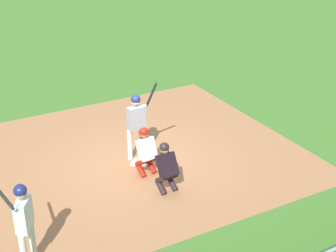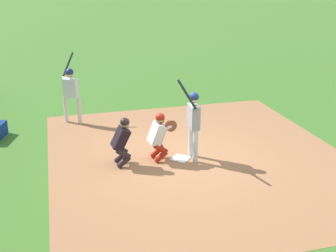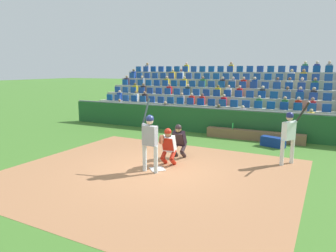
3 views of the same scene
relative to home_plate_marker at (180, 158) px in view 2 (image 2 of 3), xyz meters
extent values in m
plane|color=#407229|center=(0.00, 0.00, -0.02)|extent=(160.00, 160.00, 0.00)
cube|color=#A46E48|center=(0.00, 0.50, -0.01)|extent=(8.94, 7.94, 0.01)
cube|color=white|center=(0.00, 0.00, 0.00)|extent=(0.62, 0.62, 0.02)
cylinder|color=silver|center=(-0.12, 0.32, 0.42)|extent=(0.14, 0.14, 0.87)
cylinder|color=silver|center=(0.29, 0.30, 0.42)|extent=(0.14, 0.14, 0.87)
cube|color=#989AA3|center=(0.08, 0.31, 1.16)|extent=(0.47, 0.24, 0.61)
sphere|color=beige|center=(0.08, 0.31, 1.62)|extent=(0.22, 0.22, 0.22)
sphere|color=navy|center=(0.08, 0.31, 1.68)|extent=(0.25, 0.25, 0.25)
cylinder|color=#989AA3|center=(0.13, 0.28, 1.45)|extent=(0.49, 0.16, 0.14)
cylinder|color=#989AA3|center=(0.32, 0.28, 1.45)|extent=(0.18, 0.15, 0.13)
cylinder|color=#1C2828|center=(0.39, 0.02, 1.86)|extent=(0.10, 0.53, 0.79)
sphere|color=black|center=(0.37, 0.25, 1.48)|extent=(0.06, 0.06, 0.06)
cylinder|color=#A91E10|center=(-0.28, -0.58, 0.14)|extent=(0.17, 0.39, 0.34)
cylinder|color=#A91E10|center=(-0.28, -0.58, 0.36)|extent=(0.17, 0.39, 0.33)
cylinder|color=#A91E10|center=(0.04, -0.55, 0.14)|extent=(0.17, 0.39, 0.34)
cylinder|color=#A91E10|center=(0.04, -0.55, 0.36)|extent=(0.17, 0.39, 0.33)
cube|color=silver|center=(-0.12, -0.61, 0.72)|extent=(0.46, 0.46, 0.60)
cube|color=#A91E10|center=(-0.13, -0.49, 0.72)|extent=(0.40, 0.25, 0.45)
sphere|color=#A6764F|center=(-0.12, -0.51, 1.09)|extent=(0.22, 0.22, 0.22)
cube|color=black|center=(-0.12, -0.51, 1.09)|extent=(0.21, 0.13, 0.20)
sphere|color=#A91E10|center=(-0.12, -0.51, 1.15)|extent=(0.24, 0.24, 0.24)
cylinder|color=brown|center=(-0.03, -0.25, 0.93)|extent=(0.10, 0.31, 0.30)
cylinder|color=silver|center=(0.02, -0.43, 0.86)|extent=(0.19, 0.40, 0.22)
cylinder|color=#2C1F22|center=(-0.24, -1.54, 0.14)|extent=(0.15, 0.39, 0.34)
cylinder|color=#2C1F22|center=(-0.24, -1.54, 0.36)|extent=(0.15, 0.39, 0.33)
cylinder|color=#2C1F22|center=(0.08, -1.53, 0.14)|extent=(0.15, 0.39, 0.34)
cylinder|color=#2C1F22|center=(0.08, -1.53, 0.36)|extent=(0.15, 0.39, 0.33)
cube|color=black|center=(-0.08, -1.56, 0.71)|extent=(0.44, 0.48, 0.60)
cube|color=#2C1F22|center=(-0.08, -1.44, 0.71)|extent=(0.39, 0.27, 0.43)
sphere|color=#9F8252|center=(-0.08, -1.43, 1.06)|extent=(0.22, 0.22, 0.22)
cube|color=black|center=(-0.08, -1.43, 1.06)|extent=(0.20, 0.13, 0.19)
sphere|color=#2C1F22|center=(-0.08, -1.43, 1.12)|extent=(0.24, 0.24, 0.24)
cylinder|color=silver|center=(-3.53, -2.26, 0.41)|extent=(0.18, 0.18, 0.85)
cylinder|color=silver|center=(-3.81, -2.67, 0.41)|extent=(0.18, 0.18, 0.85)
cube|color=silver|center=(-3.67, -2.46, 1.14)|extent=(0.44, 0.50, 0.61)
sphere|color=#D9A488|center=(-3.67, -2.46, 1.59)|extent=(0.22, 0.22, 0.22)
sphere|color=navy|center=(-3.67, -2.46, 1.66)|extent=(0.25, 0.25, 0.25)
cylinder|color=silver|center=(-3.72, -2.49, 1.43)|extent=(0.38, 0.42, 0.14)
cylinder|color=silver|center=(-3.83, -2.64, 1.43)|extent=(0.18, 0.15, 0.13)
cylinder|color=#242624|center=(-4.06, -2.48, 1.81)|extent=(0.44, 0.47, 0.75)
sphere|color=black|center=(-3.88, -2.67, 1.45)|extent=(0.06, 0.06, 0.06)
camera|label=1|loc=(-5.34, -10.57, 6.62)|focal=54.72mm
camera|label=2|loc=(9.85, -3.24, 4.70)|focal=46.17mm
camera|label=3|loc=(-4.53, 8.31, 3.17)|focal=32.72mm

